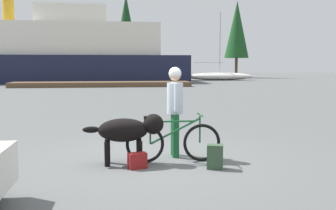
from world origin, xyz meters
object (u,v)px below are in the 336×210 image
ferry_boat (47,54)px  sailboat_moored (219,76)px  person_cyclist (175,102)px  dog (129,130)px  backpack (215,157)px  handbag_pannier (137,161)px  bicycle (173,142)px

ferry_boat → sailboat_moored: ferry_boat is taller
person_cyclist → sailboat_moored: size_ratio=0.22×
person_cyclist → dog: size_ratio=1.20×
person_cyclist → backpack: bearing=-61.6°
person_cyclist → handbag_pannier: person_cyclist is taller
bicycle → handbag_pannier: size_ratio=5.65×
backpack → ferry_boat: (-8.88, 35.74, 2.68)m
person_cyclist → bicycle: bearing=-102.7°
bicycle → backpack: size_ratio=4.18×
ferry_boat → backpack: bearing=-76.1°
person_cyclist → backpack: size_ratio=4.16×
ferry_boat → bicycle: bearing=-76.9°
backpack → sailboat_moored: bearing=75.1°
bicycle → dog: 0.87m
ferry_boat → dog: bearing=-78.2°
bicycle → handbag_pannier: bicycle is taller
backpack → sailboat_moored: sailboat_moored is taller
bicycle → dog: (-0.83, -0.02, 0.24)m
ferry_boat → sailboat_moored: 19.58m
bicycle → ferry_boat: (-8.20, 35.18, 2.51)m
dog → handbag_pannier: dog is taller
bicycle → person_cyclist: person_cyclist is taller
ferry_boat → person_cyclist: bearing=-76.5°
dog → person_cyclist: bearing=28.1°
bicycle → backpack: (0.68, -0.56, -0.17)m
handbag_pannier → ferry_boat: size_ratio=0.01×
dog → bicycle: bearing=1.3°
bicycle → person_cyclist: (0.11, 0.48, 0.71)m
backpack → handbag_pannier: (-1.37, 0.19, -0.08)m
sailboat_moored → person_cyclist: bearing=-106.0°
dog → backpack: bearing=-19.9°
bicycle → ferry_boat: ferry_boat is taller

